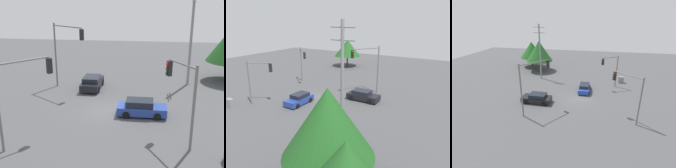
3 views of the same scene
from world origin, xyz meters
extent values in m
plane|color=#4C4C4F|center=(0.00, 0.00, 0.00)|extent=(80.00, 80.00, 0.00)
cube|color=black|center=(-6.09, -2.61, 0.55)|extent=(4.29, 1.89, 0.72)
cube|color=black|center=(-5.87, -2.61, 1.16)|extent=(2.36, 1.66, 0.50)
cylinder|color=black|center=(-7.42, -3.50, 0.34)|extent=(0.69, 0.22, 0.69)
cylinder|color=black|center=(-7.42, -1.71, 0.34)|extent=(0.69, 0.22, 0.69)
cylinder|color=black|center=(-4.76, -3.50, 0.34)|extent=(0.69, 0.22, 0.69)
cylinder|color=black|center=(-4.76, -1.71, 0.34)|extent=(0.69, 0.22, 0.69)
cube|color=#233D93|center=(0.47, 2.94, 0.52)|extent=(1.73, 4.09, 0.70)
cube|color=black|center=(0.47, 2.74, 1.12)|extent=(1.52, 2.25, 0.51)
cylinder|color=black|center=(-0.36, 4.21, 0.30)|extent=(0.22, 0.61, 0.61)
cylinder|color=black|center=(1.29, 4.21, 0.30)|extent=(0.22, 0.61, 0.61)
cylinder|color=black|center=(-0.36, 1.67, 0.30)|extent=(0.22, 0.61, 0.61)
cylinder|color=black|center=(1.29, 1.67, 0.30)|extent=(0.22, 0.61, 0.61)
cylinder|color=slate|center=(5.72, 6.21, 2.86)|extent=(0.18, 0.18, 5.71)
cylinder|color=slate|center=(4.47, 5.50, 5.46)|extent=(2.57, 1.54, 0.12)
cube|color=black|center=(3.21, 4.78, 4.84)|extent=(0.43, 0.41, 1.05)
sphere|color=red|center=(3.30, 4.63, 5.17)|extent=(0.22, 0.22, 0.22)
sphere|color=#392605|center=(3.30, 4.63, 4.84)|extent=(0.22, 0.22, 0.22)
sphere|color=black|center=(3.30, 4.63, 4.50)|extent=(0.22, 0.22, 0.22)
cylinder|color=slate|center=(-6.42, -6.65, 3.47)|extent=(0.18, 0.18, 6.94)
cylinder|color=slate|center=(-5.22, -4.89, 6.69)|extent=(2.49, 3.60, 0.12)
cube|color=black|center=(-4.03, -3.12, 6.07)|extent=(0.42, 0.44, 1.05)
sphere|color=red|center=(-4.17, -3.03, 6.40)|extent=(0.22, 0.22, 0.22)
sphere|color=#392605|center=(-4.17, -3.03, 6.07)|extent=(0.22, 0.22, 0.22)
sphere|color=black|center=(-4.17, -3.03, 5.73)|extent=(0.22, 0.22, 0.22)
cylinder|color=slate|center=(6.00, -4.55, 5.72)|extent=(2.90, 2.50, 0.12)
cube|color=black|center=(4.59, -3.34, 5.10)|extent=(0.44, 0.43, 1.05)
sphere|color=red|center=(4.48, -3.47, 5.43)|extent=(0.22, 0.22, 0.22)
sphere|color=#392605|center=(4.48, -3.47, 5.10)|extent=(0.22, 0.22, 0.22)
sphere|color=black|center=(4.48, -3.47, 4.76)|extent=(0.22, 0.22, 0.22)
cylinder|color=gray|center=(-8.89, 7.82, 5.33)|extent=(0.28, 0.28, 10.67)
cylinder|color=gray|center=(-8.89, 7.82, 9.07)|extent=(2.20, 0.12, 0.12)
camera|label=1|loc=(22.38, 3.31, 9.64)|focal=45.00mm
camera|label=2|loc=(-17.74, 22.88, 10.73)|focal=35.00mm
camera|label=3|loc=(2.59, -24.59, 12.05)|focal=28.00mm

